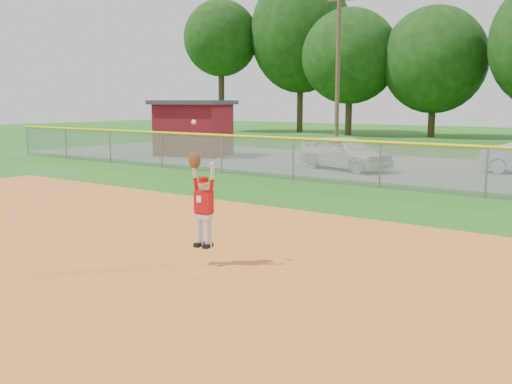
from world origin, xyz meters
TOP-DOWN VIEW (x-y plane):
  - ground at (0.00, 0.00)m, footprint 120.00×120.00m
  - clay_infield at (0.00, -3.00)m, footprint 24.00×16.00m
  - parking_strip at (0.00, 16.00)m, footprint 44.00×10.00m
  - car_white_a at (-3.21, 13.78)m, footprint 4.50×2.79m
  - utility_shed at (-12.52, 14.82)m, footprint 4.43×3.80m
  - outfield_fence at (0.00, 10.00)m, footprint 40.06×0.10m
  - power_lines at (1.00, 22.00)m, footprint 19.40×0.24m
  - ballplayer at (1.28, -0.17)m, footprint 0.54×0.24m

SIDE VIEW (x-z plane):
  - ground at x=0.00m, z-range 0.00..0.00m
  - parking_strip at x=0.00m, z-range 0.00..0.03m
  - clay_infield at x=0.00m, z-range 0.00..0.04m
  - car_white_a at x=-3.21m, z-range 0.03..1.46m
  - outfield_fence at x=0.00m, z-range 0.11..1.66m
  - ballplayer at x=1.28m, z-range 0.07..2.23m
  - utility_shed at x=-12.52m, z-range 0.03..2.90m
  - power_lines at x=1.00m, z-range 0.18..9.18m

